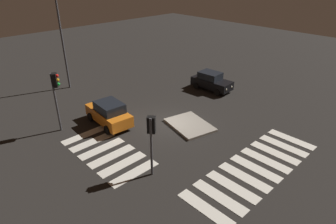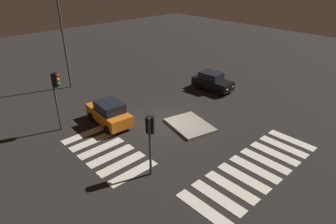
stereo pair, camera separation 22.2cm
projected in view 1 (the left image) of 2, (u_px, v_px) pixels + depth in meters
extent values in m
plane|color=black|center=(168.00, 124.00, 22.02)|extent=(80.00, 80.00, 0.00)
cube|color=gray|center=(190.00, 125.00, 21.68)|extent=(3.90, 3.27, 0.18)
cube|color=black|center=(212.00, 83.00, 27.77)|extent=(3.94, 1.89, 0.79)
cube|color=black|center=(210.00, 75.00, 27.59)|extent=(2.06, 1.62, 0.64)
cylinder|color=black|center=(227.00, 87.00, 27.73)|extent=(0.63, 0.26, 0.62)
cylinder|color=black|center=(217.00, 92.00, 26.67)|extent=(0.63, 0.26, 0.62)
cylinder|color=black|center=(206.00, 81.00, 29.18)|extent=(0.63, 0.26, 0.62)
cylinder|color=black|center=(196.00, 86.00, 28.12)|extent=(0.63, 0.26, 0.62)
sphere|color=#F2EABF|center=(231.00, 87.00, 26.92)|extent=(0.21, 0.21, 0.21)
sphere|color=#F2EABF|center=(226.00, 90.00, 26.33)|extent=(0.21, 0.21, 0.21)
cube|color=orange|center=(109.00, 115.00, 21.75)|extent=(4.22, 2.04, 0.84)
cube|color=black|center=(109.00, 107.00, 21.24)|extent=(2.21, 1.74, 0.68)
cylinder|color=black|center=(91.00, 117.00, 22.30)|extent=(0.68, 0.28, 0.66)
cylinder|color=black|center=(111.00, 111.00, 23.29)|extent=(0.68, 0.28, 0.66)
cylinder|color=black|center=(107.00, 130.00, 20.56)|extent=(0.68, 0.28, 0.66)
cylinder|color=black|center=(128.00, 122.00, 21.55)|extent=(0.68, 0.28, 0.66)
sphere|color=#F2EABF|center=(90.00, 108.00, 22.85)|extent=(0.22, 0.22, 0.22)
sphere|color=#F2EABF|center=(101.00, 104.00, 23.41)|extent=(0.22, 0.22, 0.22)
cylinder|color=#47474C|center=(151.00, 148.00, 15.92)|extent=(0.14, 0.14, 3.63)
cube|color=black|center=(151.00, 125.00, 15.47)|extent=(0.54, 0.52, 0.96)
sphere|color=red|center=(152.00, 118.00, 15.51)|extent=(0.22, 0.22, 0.22)
sphere|color=orange|center=(152.00, 123.00, 15.65)|extent=(0.22, 0.22, 0.22)
sphere|color=green|center=(152.00, 128.00, 15.78)|extent=(0.22, 0.22, 0.22)
cylinder|color=#47474C|center=(56.00, 103.00, 20.22)|extent=(0.14, 0.14, 4.32)
cube|color=black|center=(55.00, 80.00, 19.48)|extent=(0.54, 0.52, 0.96)
sphere|color=red|center=(57.00, 76.00, 19.37)|extent=(0.22, 0.22, 0.22)
sphere|color=orange|center=(58.00, 80.00, 19.50)|extent=(0.22, 0.22, 0.22)
sphere|color=green|center=(58.00, 84.00, 19.64)|extent=(0.22, 0.22, 0.22)
cylinder|color=#47474C|center=(63.00, 46.00, 26.73)|extent=(0.18, 0.18, 8.17)
cube|color=silver|center=(84.00, 135.00, 20.52)|extent=(0.70, 3.20, 0.02)
cube|color=silver|center=(93.00, 142.00, 19.78)|extent=(0.70, 3.20, 0.02)
cube|color=silver|center=(102.00, 149.00, 19.03)|extent=(0.70, 3.20, 0.02)
cube|color=silver|center=(112.00, 156.00, 18.29)|extent=(0.70, 3.20, 0.02)
cube|color=silver|center=(123.00, 164.00, 17.55)|extent=(0.70, 3.20, 0.02)
cube|color=silver|center=(134.00, 173.00, 16.81)|extent=(0.70, 3.20, 0.02)
cube|color=silver|center=(205.00, 208.00, 14.36)|extent=(3.20, 0.70, 0.02)
cube|color=silver|center=(220.00, 197.00, 15.07)|extent=(3.20, 0.70, 0.02)
cube|color=silver|center=(233.00, 186.00, 15.78)|extent=(3.20, 0.70, 0.02)
cube|color=silver|center=(244.00, 177.00, 16.49)|extent=(3.20, 0.70, 0.02)
cube|color=silver|center=(255.00, 168.00, 17.20)|extent=(3.20, 0.70, 0.02)
cube|color=silver|center=(265.00, 160.00, 17.91)|extent=(3.20, 0.70, 0.02)
cube|color=silver|center=(275.00, 153.00, 18.62)|extent=(3.20, 0.70, 0.02)
cube|color=silver|center=(283.00, 146.00, 19.33)|extent=(3.20, 0.70, 0.02)
cube|color=silver|center=(291.00, 139.00, 20.04)|extent=(3.20, 0.70, 0.02)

